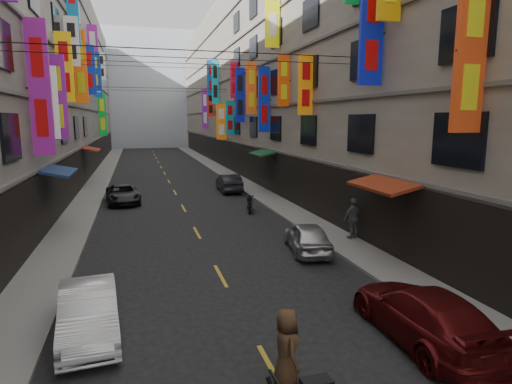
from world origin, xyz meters
TOP-DOWN VIEW (x-y plane):
  - sidewalk_left at (-6.00, 42.00)m, footprint 2.00×90.00m
  - sidewalk_right at (6.00, 42.00)m, footprint 2.00×90.00m
  - building_row_left at (-11.99, 42.00)m, footprint 10.14×90.00m
  - building_row_right at (11.99, 42.00)m, footprint 10.14×90.00m
  - haze_block at (0.00, 92.00)m, footprint 18.00×8.00m
  - shop_signage at (-0.32, 34.86)m, footprint 14.00×55.00m
  - street_awnings at (-1.26, 26.00)m, footprint 13.99×35.20m
  - overhead_cables at (0.00, 30.00)m, footprint 14.00×38.04m
  - lane_markings at (0.00, 39.00)m, footprint 0.12×80.20m
  - scooter_far_right at (3.70, 27.97)m, footprint 0.71×1.77m
  - car_left_mid at (-4.00, 14.76)m, footprint 1.71×4.00m
  - car_left_far at (-3.64, 32.71)m, footprint 2.41×4.49m
  - car_right_near at (4.00, 12.28)m, footprint 2.05×4.76m
  - car_right_mid at (4.00, 19.77)m, footprint 2.06×3.87m
  - car_right_far at (4.00, 35.28)m, footprint 1.55×4.15m
  - pedestrian_rfar at (6.60, 20.69)m, footprint 1.19×0.82m
  - pedestrian_crossing at (0.10, 11.42)m, footprint 0.57×0.83m

SIDE VIEW (x-z plane):
  - lane_markings at x=0.00m, z-range 0.00..0.01m
  - sidewalk_left at x=-6.00m, z-range 0.00..0.12m
  - sidewalk_right at x=6.00m, z-range 0.00..0.12m
  - scooter_far_right at x=3.70m, z-range -0.13..1.01m
  - car_left_far at x=-3.64m, z-range 0.00..1.20m
  - car_right_mid at x=4.00m, z-range 0.00..1.25m
  - car_left_mid at x=-4.00m, z-range 0.00..1.28m
  - car_right_far at x=4.00m, z-range 0.00..1.35m
  - car_right_near at x=4.00m, z-range 0.00..1.36m
  - pedestrian_crossing at x=0.10m, z-range 0.00..1.69m
  - pedestrian_rfar at x=6.60m, z-range 0.12..1.98m
  - street_awnings at x=-1.26m, z-range 2.80..3.20m
  - overhead_cables at x=0.00m, z-range 8.18..9.42m
  - shop_signage at x=-0.32m, z-range 3.00..15.22m
  - building_row_left at x=-11.99m, z-range -0.01..18.99m
  - building_row_right at x=11.99m, z-range -0.01..18.99m
  - haze_block at x=0.00m, z-range 0.00..22.00m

